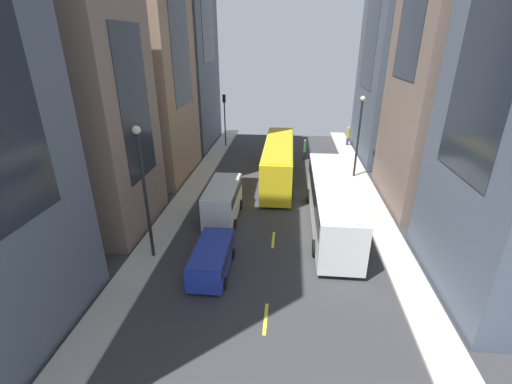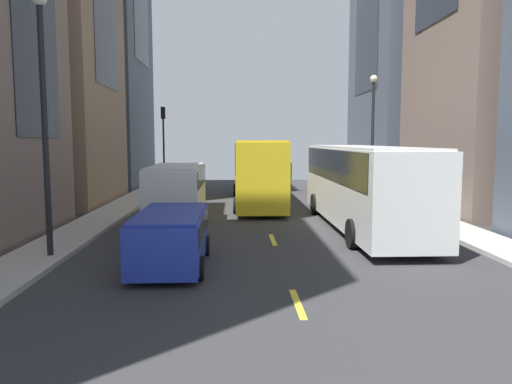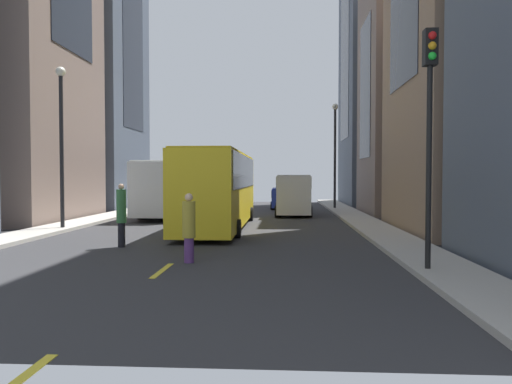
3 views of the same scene
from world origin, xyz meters
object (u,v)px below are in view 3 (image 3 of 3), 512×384
(streetcar_yellow, at_px, (220,184))
(delivery_van_white, at_px, (293,192))
(car_blue_0, at_px, (284,197))
(pedestrian_walking_far, at_px, (121,213))
(pedestrian_crossing_near, at_px, (189,226))
(traffic_light_near_corner, at_px, (430,103))
(city_bus_white, at_px, (177,184))

(streetcar_yellow, distance_m, delivery_van_white, 8.52)
(streetcar_yellow, bearing_deg, car_blue_0, 77.58)
(delivery_van_white, xyz_separation_m, pedestrian_walking_far, (-6.25, -14.20, -0.32))
(delivery_van_white, distance_m, pedestrian_crossing_near, 17.38)
(streetcar_yellow, distance_m, pedestrian_walking_far, 7.08)
(delivery_van_white, bearing_deg, pedestrian_walking_far, -113.75)
(car_blue_0, relative_size, traffic_light_near_corner, 0.73)
(pedestrian_crossing_near, xyz_separation_m, traffic_light_near_corner, (6.38, -1.29, 3.27))
(car_blue_0, bearing_deg, delivery_van_white, -84.95)
(pedestrian_walking_far, xyz_separation_m, traffic_light_near_corner, (9.34, -4.15, 3.13))
(pedestrian_walking_far, xyz_separation_m, pedestrian_crossing_near, (2.97, -2.86, -0.14))
(streetcar_yellow, height_order, delivery_van_white, streetcar_yellow)
(city_bus_white, bearing_deg, pedestrian_walking_far, -84.90)
(delivery_van_white, height_order, pedestrian_crossing_near, delivery_van_white)
(city_bus_white, bearing_deg, pedestrian_crossing_near, -76.25)
(city_bus_white, bearing_deg, traffic_light_near_corner, -60.39)
(city_bus_white, xyz_separation_m, traffic_light_near_corner, (10.65, -18.73, 2.31))
(car_blue_0, bearing_deg, pedestrian_walking_far, -105.46)
(car_blue_0, height_order, pedestrian_crossing_near, pedestrian_crossing_near)
(pedestrian_walking_far, distance_m, traffic_light_near_corner, 10.69)
(delivery_van_white, bearing_deg, traffic_light_near_corner, -80.43)
(car_blue_0, relative_size, pedestrian_walking_far, 1.97)
(streetcar_yellow, xyz_separation_m, pedestrian_crossing_near, (0.37, -9.39, -1.07))
(city_bus_white, height_order, car_blue_0, city_bus_white)
(streetcar_yellow, bearing_deg, traffic_light_near_corner, -57.70)
(streetcar_yellow, bearing_deg, delivery_van_white, 64.54)
(car_blue_0, height_order, pedestrian_walking_far, pedestrian_walking_far)
(traffic_light_near_corner, bearing_deg, pedestrian_crossing_near, 168.60)
(city_bus_white, distance_m, pedestrian_crossing_near, 17.99)
(streetcar_yellow, relative_size, pedestrian_crossing_near, 6.09)
(pedestrian_crossing_near, bearing_deg, traffic_light_near_corner, 89.50)
(city_bus_white, distance_m, car_blue_0, 9.26)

